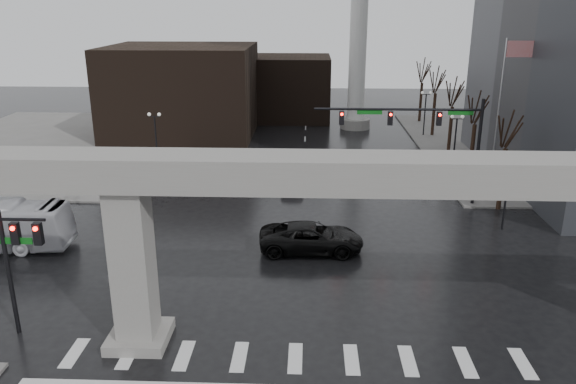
# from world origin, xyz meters

# --- Properties ---
(ground) EXTENTS (160.00, 160.00, 0.00)m
(ground) POSITION_xyz_m (0.00, 0.00, 0.00)
(ground) COLOR black
(ground) RESTS_ON ground
(sidewalk_ne) EXTENTS (28.00, 36.00, 0.15)m
(sidewalk_ne) POSITION_xyz_m (26.00, 36.00, 0.07)
(sidewalk_ne) COLOR slate
(sidewalk_ne) RESTS_ON ground
(sidewalk_nw) EXTENTS (28.00, 36.00, 0.15)m
(sidewalk_nw) POSITION_xyz_m (-26.00, 36.00, 0.07)
(sidewalk_nw) COLOR slate
(sidewalk_nw) RESTS_ON ground
(elevated_guideway) EXTENTS (48.00, 2.60, 8.70)m
(elevated_guideway) POSITION_xyz_m (1.26, 0.00, 6.88)
(elevated_guideway) COLOR gray
(elevated_guideway) RESTS_ON ground
(building_far_left) EXTENTS (16.00, 14.00, 10.00)m
(building_far_left) POSITION_xyz_m (-14.00, 42.00, 5.00)
(building_far_left) COLOR black
(building_far_left) RESTS_ON ground
(building_far_mid) EXTENTS (10.00, 10.00, 8.00)m
(building_far_mid) POSITION_xyz_m (-2.00, 52.00, 4.00)
(building_far_mid) COLOR black
(building_far_mid) RESTS_ON ground
(smokestack) EXTENTS (3.60, 3.60, 30.00)m
(smokestack) POSITION_xyz_m (6.00, 46.00, 13.35)
(smokestack) COLOR silver
(smokestack) RESTS_ON ground
(signal_mast_arm) EXTENTS (12.12, 0.43, 8.00)m
(signal_mast_arm) POSITION_xyz_m (8.99, 18.80, 5.83)
(signal_mast_arm) COLOR black
(signal_mast_arm) RESTS_ON ground
(signal_left_pole) EXTENTS (2.30, 0.30, 6.00)m
(signal_left_pole) POSITION_xyz_m (-12.25, 0.50, 4.07)
(signal_left_pole) COLOR black
(signal_left_pole) RESTS_ON ground
(flagpole_assembly) EXTENTS (2.06, 0.12, 12.00)m
(flagpole_assembly) POSITION_xyz_m (15.29, 22.00, 7.53)
(flagpole_assembly) COLOR silver
(flagpole_assembly) RESTS_ON ground
(lamp_right_0) EXTENTS (1.22, 0.32, 5.11)m
(lamp_right_0) POSITION_xyz_m (13.50, 14.00, 3.47)
(lamp_right_0) COLOR black
(lamp_right_0) RESTS_ON ground
(lamp_right_1) EXTENTS (1.22, 0.32, 5.11)m
(lamp_right_1) POSITION_xyz_m (13.50, 28.00, 3.47)
(lamp_right_1) COLOR black
(lamp_right_1) RESTS_ON ground
(lamp_right_2) EXTENTS (1.22, 0.32, 5.11)m
(lamp_right_2) POSITION_xyz_m (13.50, 42.00, 3.47)
(lamp_right_2) COLOR black
(lamp_right_2) RESTS_ON ground
(lamp_left_0) EXTENTS (1.22, 0.32, 5.11)m
(lamp_left_0) POSITION_xyz_m (-13.50, 14.00, 3.47)
(lamp_left_0) COLOR black
(lamp_left_0) RESTS_ON ground
(lamp_left_1) EXTENTS (1.22, 0.32, 5.11)m
(lamp_left_1) POSITION_xyz_m (-13.50, 28.00, 3.47)
(lamp_left_1) COLOR black
(lamp_left_1) RESTS_ON ground
(lamp_left_2) EXTENTS (1.22, 0.32, 5.11)m
(lamp_left_2) POSITION_xyz_m (-13.50, 42.00, 3.47)
(lamp_left_2) COLOR black
(lamp_left_2) RESTS_ON ground
(tree_right_0) EXTENTS (1.09, 1.58, 7.50)m
(tree_right_0) POSITION_xyz_m (14.53, 18.02, 2.79)
(tree_right_0) COLOR black
(tree_right_0) RESTS_ON ground
(tree_right_1) EXTENTS (1.09, 1.61, 7.67)m
(tree_right_1) POSITION_xyz_m (14.53, 26.02, 2.85)
(tree_right_1) COLOR black
(tree_right_1) RESTS_ON ground
(tree_right_2) EXTENTS (1.10, 1.63, 7.85)m
(tree_right_2) POSITION_xyz_m (14.53, 34.02, 2.91)
(tree_right_2) COLOR black
(tree_right_2) RESTS_ON ground
(tree_right_3) EXTENTS (1.11, 1.66, 8.02)m
(tree_right_3) POSITION_xyz_m (14.53, 42.02, 2.98)
(tree_right_3) COLOR black
(tree_right_3) RESTS_ON ground
(tree_right_4) EXTENTS (1.12, 1.69, 8.19)m
(tree_right_4) POSITION_xyz_m (14.53, 50.02, 3.04)
(tree_right_4) COLOR black
(tree_right_4) RESTS_ON ground
(pickup_truck) EXTENTS (6.36, 3.02, 1.75)m
(pickup_truck) POSITION_xyz_m (0.68, 10.03, 0.88)
(pickup_truck) COLOR black
(pickup_truck) RESTS_ON ground
(far_car) EXTENTS (1.99, 4.72, 1.60)m
(far_car) POSITION_xyz_m (-0.82, 22.77, 0.80)
(far_car) COLOR black
(far_car) RESTS_ON ground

